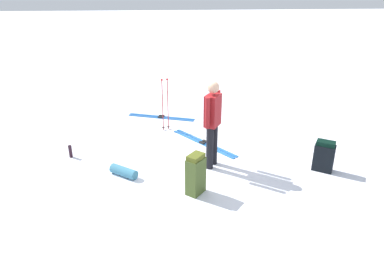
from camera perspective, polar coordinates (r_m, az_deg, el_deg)
The scene contains 9 objects.
ground_plane at distance 7.12m, azimuth 0.00°, elevation -5.21°, with size 80.00×80.00×0.00m, color white.
skier_standing at distance 6.45m, azimuth 3.39°, elevation 1.02°, with size 0.36×0.50×1.70m.
ski_pair_near at distance 7.74m, azimuth 1.92°, elevation -2.72°, with size 1.28×1.61×0.05m.
ski_pair_far at distance 9.23m, azimuth -5.10°, elevation 1.54°, with size 1.75×0.75×0.05m.
backpack_large_dark at distance 7.01m, azimuth 20.87°, elevation -4.59°, with size 0.43×0.38×0.60m.
backpack_bright at distance 5.85m, azimuth 0.60°, elevation -7.88°, with size 0.37×0.39×0.73m.
ski_poles_planted_near at distance 8.23m, azimuth -4.44°, elevation 4.06°, with size 0.19×0.11×1.28m.
sleeping_mat_rolled at distance 6.58m, azimuth -11.16°, elevation -7.27°, with size 0.18×0.18×0.55m, color teal.
thermos_bottle at distance 7.52m, azimuth -19.36°, elevation -3.87°, with size 0.07×0.07×0.26m, color black.
Camera 1 is at (0.55, 6.26, 3.33)m, focal length 32.43 mm.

